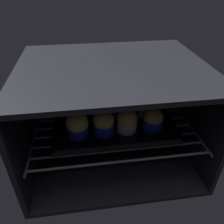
% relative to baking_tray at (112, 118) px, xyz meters
% --- Properties ---
extents(oven_cavity, '(0.59, 0.47, 0.37)m').
position_rel_baking_tray_xyz_m(oven_cavity, '(0.00, 0.03, 0.02)').
color(oven_cavity, black).
rests_on(oven_cavity, ground).
extents(oven_rack, '(0.55, 0.42, 0.01)m').
position_rel_baking_tray_xyz_m(oven_rack, '(0.00, -0.01, -0.01)').
color(oven_rack, '#51515B').
rests_on(oven_rack, oven_cavity).
extents(baking_tray, '(0.41, 0.32, 0.02)m').
position_rel_baking_tray_xyz_m(baking_tray, '(0.00, 0.00, 0.00)').
color(baking_tray, black).
rests_on(baking_tray, oven_rack).
extents(muffin_row0_col0, '(0.07, 0.07, 0.09)m').
position_rel_baking_tray_xyz_m(muffin_row0_col0, '(-0.12, -0.09, 0.05)').
color(muffin_row0_col0, '#1928B7').
rests_on(muffin_row0_col0, baking_tray).
extents(muffin_row0_col1, '(0.07, 0.07, 0.08)m').
position_rel_baking_tray_xyz_m(muffin_row0_col1, '(-0.04, -0.08, 0.04)').
color(muffin_row0_col1, '#1928B7').
rests_on(muffin_row0_col1, baking_tray).
extents(muffin_row0_col2, '(0.07, 0.07, 0.08)m').
position_rel_baking_tray_xyz_m(muffin_row0_col2, '(0.04, -0.08, 0.04)').
color(muffin_row0_col2, silver).
rests_on(muffin_row0_col2, baking_tray).
extents(muffin_row0_col3, '(0.07, 0.07, 0.07)m').
position_rel_baking_tray_xyz_m(muffin_row0_col3, '(0.13, -0.08, 0.04)').
color(muffin_row0_col3, '#1928B7').
rests_on(muffin_row0_col3, baking_tray).
extents(muffin_row1_col0, '(0.07, 0.07, 0.07)m').
position_rel_baking_tray_xyz_m(muffin_row1_col0, '(-0.12, 0.00, 0.04)').
color(muffin_row1_col0, red).
rests_on(muffin_row1_col0, baking_tray).
extents(muffin_row1_col1, '(0.07, 0.07, 0.08)m').
position_rel_baking_tray_xyz_m(muffin_row1_col1, '(-0.04, 0.00, 0.04)').
color(muffin_row1_col1, '#0C8C84').
rests_on(muffin_row1_col1, baking_tray).
extents(muffin_row1_col2, '(0.07, 0.07, 0.08)m').
position_rel_baking_tray_xyz_m(muffin_row1_col2, '(0.04, 0.00, 0.04)').
color(muffin_row1_col2, '#0C8C84').
rests_on(muffin_row1_col2, baking_tray).
extents(muffin_row1_col3, '(0.07, 0.07, 0.08)m').
position_rel_baking_tray_xyz_m(muffin_row1_col3, '(0.12, 0.00, 0.04)').
color(muffin_row1_col3, silver).
rests_on(muffin_row1_col3, baking_tray).
extents(muffin_row2_col0, '(0.07, 0.07, 0.07)m').
position_rel_baking_tray_xyz_m(muffin_row2_col0, '(-0.12, 0.08, 0.04)').
color(muffin_row2_col0, red).
rests_on(muffin_row2_col0, baking_tray).
extents(muffin_row2_col1, '(0.07, 0.07, 0.08)m').
position_rel_baking_tray_xyz_m(muffin_row2_col1, '(-0.04, 0.08, 0.04)').
color(muffin_row2_col1, '#1928B7').
rests_on(muffin_row2_col1, baking_tray).
extents(muffin_row2_col2, '(0.07, 0.07, 0.08)m').
position_rel_baking_tray_xyz_m(muffin_row2_col2, '(0.04, 0.09, 0.04)').
color(muffin_row2_col2, '#1928B7').
rests_on(muffin_row2_col2, baking_tray).
extents(muffin_row2_col3, '(0.07, 0.07, 0.08)m').
position_rel_baking_tray_xyz_m(muffin_row2_col3, '(0.12, 0.08, 0.04)').
color(muffin_row2_col3, '#1928B7').
rests_on(muffin_row2_col3, baking_tray).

